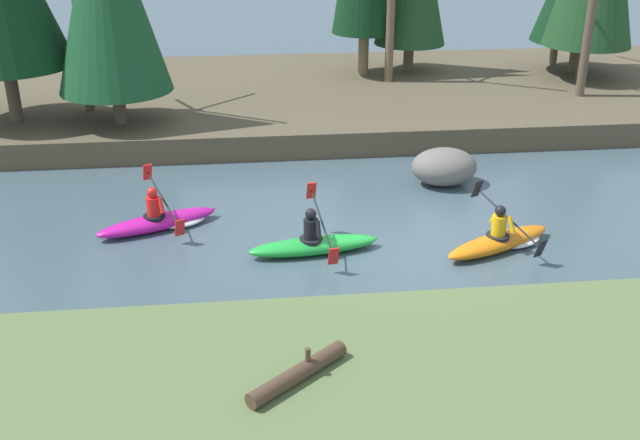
# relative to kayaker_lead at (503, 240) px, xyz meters

# --- Properties ---
(ground_plane) EXTENTS (90.00, 90.00, 0.00)m
(ground_plane) POSITION_rel_kayaker_lead_xyz_m (-2.27, 0.45, -0.20)
(ground_plane) COLOR #425660
(riverbank_far) EXTENTS (44.00, 10.37, 0.71)m
(riverbank_far) POSITION_rel_kayaker_lead_xyz_m (-2.27, 11.01, 0.16)
(riverbank_far) COLOR brown
(riverbank_far) RESTS_ON ground
(bare_tree_upstream) EXTENTS (3.53, 3.49, 6.40)m
(bare_tree_upstream) POSITION_rel_kayaker_lead_xyz_m (-9.78, 9.06, 3.53)
(bare_tree_upstream) COLOR brown
(bare_tree_upstream) RESTS_ON riverbank_far
(bare_tree_mid_downstream) EXTENTS (2.96, 2.92, 5.30)m
(bare_tree_mid_downstream) POSITION_rel_kayaker_lead_xyz_m (5.53, 8.97, 3.02)
(bare_tree_mid_downstream) COLOR brown
(bare_tree_mid_downstream) RESTS_ON riverbank_far
(kayaker_lead) EXTENTS (2.69, 1.95, 1.20)m
(kayaker_lead) POSITION_rel_kayaker_lead_xyz_m (0.00, 0.00, 0.00)
(kayaker_lead) COLOR orange
(kayaker_lead) RESTS_ON ground
(kayaker_middle) EXTENTS (2.80, 2.07, 1.20)m
(kayaker_middle) POSITION_rel_kayaker_lead_xyz_m (-3.93, 0.20, 0.02)
(kayaker_middle) COLOR green
(kayaker_middle) RESTS_ON ground
(kayaker_trailing) EXTENTS (2.71, 1.96, 1.20)m
(kayaker_trailing) POSITION_rel_kayaker_lead_xyz_m (-7.15, 1.77, 0.00)
(kayaker_trailing) COLOR #C61999
(kayaker_trailing) RESTS_ON ground
(boulder_midstream) EXTENTS (1.65, 1.29, 0.93)m
(boulder_midstream) POSITION_rel_kayaker_lead_xyz_m (-0.30, 3.67, 0.27)
(boulder_midstream) COLOR slate
(boulder_midstream) RESTS_ON ground
(driftwood_log) EXTENTS (1.52, 1.32, 0.44)m
(driftwood_log) POSITION_rel_kayaker_lead_xyz_m (-4.68, -4.82, 0.49)
(driftwood_log) COLOR #4C3828
(driftwood_log) RESTS_ON riverbank_near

